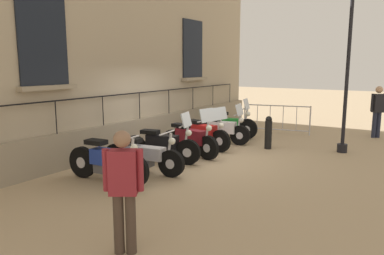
{
  "coord_description": "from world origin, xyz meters",
  "views": [
    {
      "loc": [
        5.35,
        -8.28,
        2.49
      ],
      "look_at": [
        -0.02,
        0.0,
        0.8
      ],
      "focal_mm": 34.52,
      "sensor_mm": 36.0,
      "label": 1
    }
  ],
  "objects": [
    {
      "name": "ground_plane",
      "position": [
        0.0,
        0.0,
        0.0
      ],
      "size": [
        60.0,
        60.0,
        0.0
      ],
      "primitive_type": "plane",
      "color": "tan"
    },
    {
      "name": "building_facade",
      "position": [
        -2.28,
        0.0,
        3.61
      ],
      "size": [
        0.82,
        13.89,
        7.49
      ],
      "color": "tan",
      "rests_on": "ground_plane"
    },
    {
      "name": "motorcycle_blue",
      "position": [
        -0.3,
        -2.87,
        0.45
      ],
      "size": [
        2.1,
        0.66,
        1.03
      ],
      "color": "black",
      "rests_on": "ground_plane"
    },
    {
      "name": "motorcycle_silver",
      "position": [
        -0.12,
        -1.94,
        0.4
      ],
      "size": [
        2.13,
        0.65,
        1.02
      ],
      "color": "black",
      "rests_on": "ground_plane"
    },
    {
      "name": "motorcycle_black",
      "position": [
        -0.33,
        -0.95,
        0.44
      ],
      "size": [
        2.12,
        0.77,
        1.32
      ],
      "color": "black",
      "rests_on": "ground_plane"
    },
    {
      "name": "motorcycle_maroon",
      "position": [
        -0.09,
        0.02,
        0.45
      ],
      "size": [
        1.98,
        0.7,
        1.36
      ],
      "color": "black",
      "rests_on": "ground_plane"
    },
    {
      "name": "motorcycle_red",
      "position": [
        -0.23,
        0.95,
        0.46
      ],
      "size": [
        2.0,
        0.76,
        1.29
      ],
      "color": "black",
      "rests_on": "ground_plane"
    },
    {
      "name": "motorcycle_white",
      "position": [
        -0.14,
        1.91,
        0.43
      ],
      "size": [
        1.88,
        0.7,
        1.29
      ],
      "color": "black",
      "rests_on": "ground_plane"
    },
    {
      "name": "motorcycle_green",
      "position": [
        -0.35,
        2.87,
        0.42
      ],
      "size": [
        1.95,
        0.69,
        1.37
      ],
      "color": "black",
      "rests_on": "ground_plane"
    },
    {
      "name": "lamppost",
      "position": [
        3.34,
        2.74,
        3.02
      ],
      "size": [
        0.28,
        0.98,
        5.0
      ],
      "color": "black",
      "rests_on": "ground_plane"
    },
    {
      "name": "crowd_barrier",
      "position": [
        0.71,
        4.51,
        0.57
      ],
      "size": [
        2.33,
        0.54,
        1.05
      ],
      "color": "#B7B7BF",
      "rests_on": "ground_plane"
    },
    {
      "name": "bollard",
      "position": [
        1.39,
        2.01,
        0.49
      ],
      "size": [
        0.21,
        0.21,
        0.98
      ],
      "color": "black",
      "rests_on": "ground_plane"
    },
    {
      "name": "pedestrian_standing",
      "position": [
        3.86,
        5.64,
        1.01
      ],
      "size": [
        0.42,
        0.4,
        1.77
      ],
      "color": "#23283D",
      "rests_on": "ground_plane"
    },
    {
      "name": "pedestrian_walking",
      "position": [
        2.11,
        -4.91,
        0.94
      ],
      "size": [
        0.46,
        0.38,
        1.67
      ],
      "color": "#47382D",
      "rests_on": "ground_plane"
    }
  ]
}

